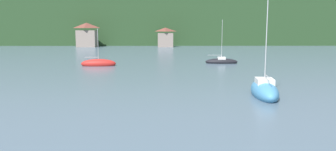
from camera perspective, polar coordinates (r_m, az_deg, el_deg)
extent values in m
cube|color=#264223|center=(130.27, -0.47, 9.00)|extent=(352.00, 41.39, 15.34)
ellipsoid|color=#2D4C28|center=(141.82, -8.17, 7.92)|extent=(246.40, 28.97, 39.36)
cube|color=gray|center=(106.75, -13.80, 6.20)|extent=(5.82, 4.68, 5.12)
pyramid|color=brown|center=(106.70, -13.88, 8.39)|extent=(6.11, 4.92, 1.64)
cube|color=gray|center=(103.30, -0.44, 6.14)|extent=(4.72, 3.34, 4.28)
pyramid|color=brown|center=(103.23, -0.44, 7.93)|extent=(4.95, 3.51, 1.17)
ellipsoid|color=red|center=(52.47, -11.89, 2.00)|extent=(5.46, 2.15, 1.48)
cylinder|color=#B7B7BC|center=(52.25, -11.99, 5.19)|extent=(0.06, 0.06, 5.02)
cylinder|color=#ADADB2|center=(52.52, -13.03, 3.08)|extent=(2.03, 0.20, 0.06)
ellipsoid|color=teal|center=(29.82, 16.26, -2.62)|extent=(2.77, 6.60, 1.79)
cylinder|color=#B7B7BC|center=(29.33, 16.61, 6.11)|extent=(0.08, 0.08, 8.07)
cylinder|color=#ADADB2|center=(28.45, 16.81, -0.16)|extent=(0.32, 2.34, 0.07)
cube|color=silver|center=(29.68, 16.32, -1.08)|extent=(1.60, 1.97, 0.64)
ellipsoid|color=black|center=(55.73, 9.21, 2.35)|extent=(5.40, 1.98, 1.15)
cylinder|color=#B7B7BC|center=(55.49, 9.29, 6.07)|extent=(0.06, 0.06, 6.60)
cylinder|color=#ADADB2|center=(55.51, 8.06, 3.50)|extent=(2.29, 0.18, 0.06)
cube|color=silver|center=(55.68, 9.22, 2.92)|extent=(1.32, 1.25, 0.48)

